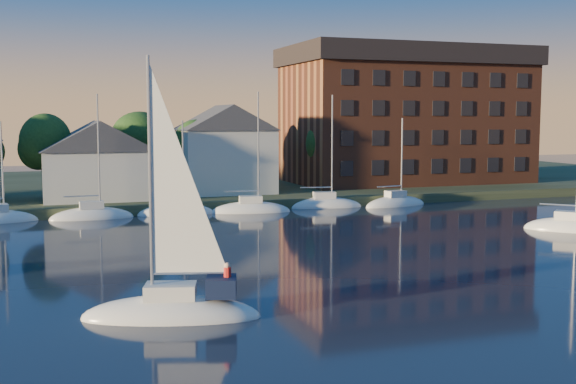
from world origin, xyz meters
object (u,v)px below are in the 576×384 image
clubhouse_centre (98,159)px  condo_block (406,114)px  clubhouse_east (225,148)px  drifting_sailboat_right (567,230)px  hero_sailboat (174,306)px

clubhouse_centre → condo_block: condo_block is taller
clubhouse_east → drifting_sailboat_right: (21.49, -30.20, -5.90)m
clubhouse_centre → clubhouse_east: 14.17m
hero_sailboat → drifting_sailboat_right: bearing=-140.4°
clubhouse_centre → clubhouse_east: size_ratio=1.10×
clubhouse_centre → condo_block: 41.05m
clubhouse_centre → drifting_sailboat_right: size_ratio=1.04×
clubhouse_east → condo_block: size_ratio=0.34×
clubhouse_east → drifting_sailboat_right: clubhouse_east is taller
hero_sailboat → drifting_sailboat_right: 38.83m
condo_block → drifting_sailboat_right: bearing=-97.1°
condo_block → hero_sailboat: 65.87m
hero_sailboat → clubhouse_centre: bearing=-73.7°
clubhouse_centre → hero_sailboat: 43.63m
clubhouse_centre → hero_sailboat: (-0.23, -43.39, -4.57)m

